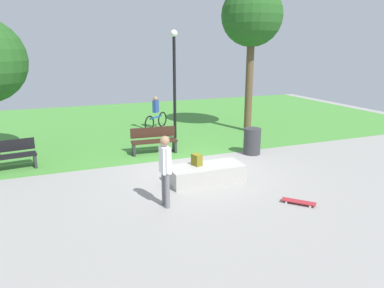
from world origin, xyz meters
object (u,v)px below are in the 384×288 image
object	(u,v)px
concrete_ledge	(206,174)
trash_bin	(252,141)
park_bench_near_path	(8,155)
lamp_post	(174,74)
cyclist_on_bicycle	(156,115)
skater_performing_trick	(165,166)
backpack_on_ledge	(197,160)
park_bench_far_right	(154,140)
skateboard_by_ledge	(299,202)
tree_leaning_ash	(252,17)

from	to	relation	value
concrete_ledge	trash_bin	distance (m)	3.23
park_bench_near_path	lamp_post	world-z (taller)	lamp_post
park_bench_near_path	cyclist_on_bicycle	bearing A→B (deg)	34.18
skater_performing_trick	lamp_post	bearing A→B (deg)	69.00
backpack_on_ledge	trash_bin	xyz separation A→B (m)	(2.84, 1.76, -0.17)
park_bench_far_right	skater_performing_trick	bearing A→B (deg)	-102.29
skater_performing_trick	concrete_ledge	bearing A→B (deg)	35.73
skateboard_by_ledge	cyclist_on_bicycle	xyz separation A→B (m)	(-0.86, 9.33, 0.57)
skateboard_by_ledge	lamp_post	xyz separation A→B (m)	(-0.65, 7.25, 2.55)
park_bench_far_right	trash_bin	xyz separation A→B (m)	(3.19, -1.38, -0.02)
park_bench_far_right	park_bench_near_path	bearing A→B (deg)	-178.42
backpack_on_ledge	concrete_ledge	bearing A→B (deg)	44.41
tree_leaning_ash	cyclist_on_bicycle	xyz separation A→B (m)	(-3.71, 1.97, -4.24)
tree_leaning_ash	skater_performing_trick	bearing A→B (deg)	-133.06
skater_performing_trick	lamp_post	distance (m)	6.78
concrete_ledge	tree_leaning_ash	distance (m)	8.16
concrete_ledge	backpack_on_ledge	distance (m)	0.48
park_bench_far_right	park_bench_near_path	size ratio (longest dim) A/B	0.99
cyclist_on_bicycle	trash_bin	bearing A→B (deg)	-69.07
skateboard_by_ledge	park_bench_near_path	size ratio (longest dim) A/B	0.44
skater_performing_trick	park_bench_near_path	xyz separation A→B (m)	(-3.70, 4.26, -0.53)
park_bench_far_right	cyclist_on_bicycle	bearing A→B (deg)	72.76
backpack_on_ledge	lamp_post	distance (m)	5.39
skateboard_by_ledge	cyclist_on_bicycle	bearing A→B (deg)	95.27
concrete_ledge	lamp_post	bearing A→B (deg)	80.85
skateboard_by_ledge	park_bench_far_right	size ratio (longest dim) A/B	0.44
backpack_on_ledge	park_bench_near_path	distance (m)	5.85
backpack_on_ledge	park_bench_far_right	bearing A→B (deg)	170.32
park_bench_far_right	cyclist_on_bicycle	distance (m)	4.03
skateboard_by_ledge	lamp_post	bearing A→B (deg)	95.12
concrete_ledge	park_bench_far_right	size ratio (longest dim) A/B	1.29
skateboard_by_ledge	trash_bin	world-z (taller)	trash_bin
skater_performing_trick	trash_bin	distance (m)	5.16
park_bench_near_path	trash_bin	bearing A→B (deg)	-9.04
tree_leaning_ash	trash_bin	world-z (taller)	tree_leaning_ash
park_bench_far_right	tree_leaning_ash	world-z (taller)	tree_leaning_ash
backpack_on_ledge	tree_leaning_ash	size ratio (longest dim) A/B	0.05
concrete_ledge	lamp_post	distance (m)	5.63
skateboard_by_ledge	tree_leaning_ash	distance (m)	9.24
lamp_post	trash_bin	bearing A→B (deg)	-60.33
park_bench_near_path	tree_leaning_ash	xyz separation A→B (m)	(9.55, 2.00, 4.39)
backpack_on_ledge	trash_bin	world-z (taller)	trash_bin
trash_bin	skateboard_by_ledge	bearing A→B (deg)	-105.45
skater_performing_trick	tree_leaning_ash	bearing A→B (deg)	46.94
lamp_post	trash_bin	size ratio (longest dim) A/B	4.67
backpack_on_ledge	park_bench_far_right	xyz separation A→B (m)	(-0.35, 3.14, -0.15)
backpack_on_ledge	cyclist_on_bicycle	xyz separation A→B (m)	(0.84, 6.98, -0.00)
park_bench_far_right	cyclist_on_bicycle	size ratio (longest dim) A/B	1.07
backpack_on_ledge	cyclist_on_bicycle	world-z (taller)	cyclist_on_bicycle
backpack_on_ledge	lamp_post	size ratio (longest dim) A/B	0.07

